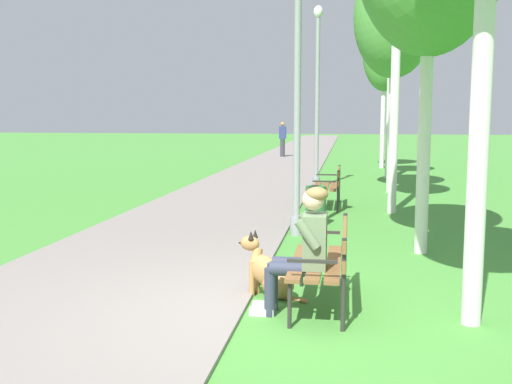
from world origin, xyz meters
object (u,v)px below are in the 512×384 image
Objects in this scene: lamp_post_near at (297,99)px; litter_bin at (316,206)px; pedestrian_distant at (283,139)px; park_bench_mid at (330,184)px; person_seated_on_near_bench at (304,246)px; birch_tree_fourth at (394,18)px; birch_tree_sixth at (385,51)px; park_bench_near at (326,257)px; dog_shepherd at (269,273)px; birch_tree_fifth at (393,9)px; lamp_post_mid at (317,96)px.

lamp_post_near reaches higher than litter_bin.
park_bench_mid is at bearing -80.10° from pedestrian_distant.
lamp_post_near is at bearing 95.90° from person_seated_on_near_bench.
pedestrian_distant is at bearing 98.13° from litter_bin.
pedestrian_distant reaches higher than litter_bin.
lamp_post_near is 6.48m from birch_tree_fourth.
lamp_post_near is 0.73× the size of birch_tree_sixth.
person_seated_on_near_bench is 1.79× the size of litter_bin.
park_bench_near is 10.27m from birch_tree_fourth.
person_seated_on_near_bench is at bearing -88.31° from litter_bin.
person_seated_on_near_bench reaches higher than litter_bin.
park_bench_near is 1.20× the size of person_seated_on_near_bench.
birch_tree_fourth reaches higher than park_bench_near.
birch_tree_fourth is 3.52× the size of pedestrian_distant.
lamp_post_near is 18.55m from pedestrian_distant.
park_bench_mid is 1.88× the size of dog_shepherd.
person_seated_on_near_bench is at bearing -126.69° from park_bench_near.
birch_tree_fifth is (0.19, 3.38, 0.77)m from birch_tree_fourth.
park_bench_near is at bearing -80.44° from lamp_post_near.
birch_tree_fourth is 6.51m from litter_bin.
lamp_post_mid is at bearing 97.77° from park_bench_mid.
person_seated_on_near_bench is 4.83m from litter_bin.
dog_shepherd is at bearing -96.98° from birch_tree_sixth.
pedestrian_distant is (-4.28, 9.15, -4.23)m from birch_tree_fifth.
park_bench_near is 6.68m from park_bench_mid.
birch_tree_fifth reaches higher than birch_tree_sixth.
birch_tree_fifth is (1.64, 13.12, 4.39)m from person_seated_on_near_bench.
park_bench_mid is 3.51m from lamp_post_near.
lamp_post_mid is at bearing 90.24° from lamp_post_near.
birch_tree_fifth reaches higher than dog_shepherd.
birch_tree_fifth is (1.60, 6.17, 4.56)m from park_bench_mid.
park_bench_near reaches higher than litter_bin.
birch_tree_fifth reaches higher than park_bench_mid.
lamp_post_mid reaches higher than litter_bin.
lamp_post_near is 13.50m from birch_tree_sixth.
park_bench_near is 10.32m from lamp_post_mid.
dog_shepherd is 0.14× the size of birch_tree_sixth.
dog_shepherd is at bearing -89.81° from lamp_post_mid.
park_bench_near is 1.00× the size of park_bench_mid.
park_bench_near is 17.29m from birch_tree_sixth.
dog_shepherd is (-0.40, 0.50, -0.42)m from person_seated_on_near_bench.
pedestrian_distant is (-2.64, 22.27, 0.16)m from person_seated_on_near_bench.
birch_tree_fifth is at bearing 83.64° from park_bench_near.
person_seated_on_near_bench is at bearing -98.47° from birch_tree_fourth.
dog_shepherd is 0.13× the size of birch_tree_fifth.
lamp_post_mid is (-0.03, 6.49, 0.26)m from lamp_post_near.
person_seated_on_near_bench is at bearing -95.46° from birch_tree_sixth.
lamp_post_near is (-0.40, 3.91, 1.51)m from person_seated_on_near_bench.
park_bench_mid is 1.20× the size of person_seated_on_near_bench.
park_bench_mid is 15.56m from pedestrian_distant.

